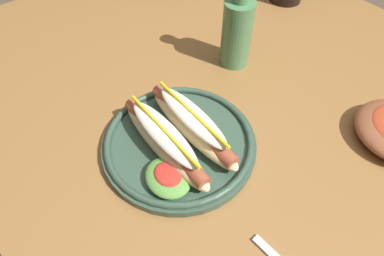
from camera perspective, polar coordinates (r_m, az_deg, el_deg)
The scene contains 4 objects.
ground_plane at distance 1.31m, azimuth 7.25°, elevation -19.10°, with size 8.00×8.00×0.00m, color brown.
dining_table at distance 0.74m, azimuth 12.24°, elevation -0.81°, with size 1.48×1.04×0.74m.
hot_dog_plate at distance 0.58m, azimuth -2.38°, elevation -2.01°, with size 0.28×0.28×0.08m.
glass_bottle at distance 0.72m, azimuth 7.90°, elevation 16.66°, with size 0.07×0.07×0.22m.
Camera 1 is at (0.25, -0.41, 1.22)m, focal length 30.39 mm.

